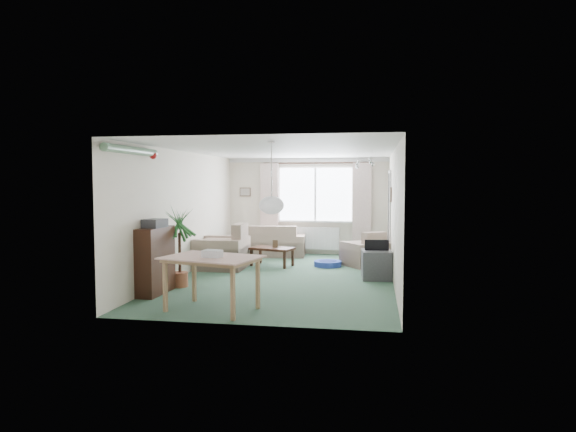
% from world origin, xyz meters
% --- Properties ---
extents(ground, '(6.50, 6.50, 0.00)m').
position_xyz_m(ground, '(0.00, 0.00, 0.00)').
color(ground, '#30503C').
extents(window, '(1.80, 0.03, 1.30)m').
position_xyz_m(window, '(0.20, 3.23, 1.50)').
color(window, white).
extents(curtain_rod, '(2.60, 0.03, 0.03)m').
position_xyz_m(curtain_rod, '(0.20, 3.15, 2.27)').
color(curtain_rod, black).
extents(curtain_left, '(0.45, 0.08, 2.00)m').
position_xyz_m(curtain_left, '(-0.95, 3.13, 1.27)').
color(curtain_left, beige).
extents(curtain_right, '(0.45, 0.08, 2.00)m').
position_xyz_m(curtain_right, '(1.35, 3.13, 1.27)').
color(curtain_right, beige).
extents(radiator, '(1.20, 0.10, 0.55)m').
position_xyz_m(radiator, '(0.20, 3.19, 0.40)').
color(radiator, white).
extents(doorway, '(0.03, 0.95, 2.00)m').
position_xyz_m(doorway, '(1.99, 2.20, 1.00)').
color(doorway, black).
extents(pendant_lamp, '(0.36, 0.36, 0.36)m').
position_xyz_m(pendant_lamp, '(0.20, -2.30, 1.48)').
color(pendant_lamp, white).
extents(tinsel_garland, '(1.60, 1.60, 0.12)m').
position_xyz_m(tinsel_garland, '(-1.92, -2.30, 2.28)').
color(tinsel_garland, '#196626').
extents(bauble_cluster_a, '(0.20, 0.20, 0.20)m').
position_xyz_m(bauble_cluster_a, '(1.30, 0.90, 2.22)').
color(bauble_cluster_a, silver).
extents(bauble_cluster_b, '(0.20, 0.20, 0.20)m').
position_xyz_m(bauble_cluster_b, '(1.60, -0.30, 2.22)').
color(bauble_cluster_b, silver).
extents(wall_picture_back, '(0.28, 0.03, 0.22)m').
position_xyz_m(wall_picture_back, '(-1.60, 3.23, 1.55)').
color(wall_picture_back, brown).
extents(wall_picture_right, '(0.03, 0.24, 0.30)m').
position_xyz_m(wall_picture_right, '(1.98, 1.20, 1.55)').
color(wall_picture_right, brown).
extents(sofa, '(1.58, 0.93, 0.76)m').
position_xyz_m(sofa, '(-0.77, 2.75, 0.38)').
color(sofa, beige).
rests_on(sofa, ground).
extents(armchair_corner, '(1.16, 1.15, 0.76)m').
position_xyz_m(armchair_corner, '(1.48, 1.62, 0.38)').
color(armchair_corner, '#BAB38D').
rests_on(armchair_corner, ground).
extents(armchair_left, '(1.01, 1.06, 0.94)m').
position_xyz_m(armchair_left, '(-1.50, 0.82, 0.47)').
color(armchair_left, beige).
rests_on(armchair_left, ground).
extents(coffee_table, '(1.00, 0.73, 0.40)m').
position_xyz_m(coffee_table, '(-0.51, 1.27, 0.20)').
color(coffee_table, black).
rests_on(coffee_table, ground).
extents(photo_frame, '(0.12, 0.04, 0.16)m').
position_xyz_m(photo_frame, '(-0.44, 1.29, 0.48)').
color(photo_frame, brown).
rests_on(photo_frame, coffee_table).
extents(bookshelf, '(0.32, 0.89, 1.08)m').
position_xyz_m(bookshelf, '(-1.84, -1.71, 0.54)').
color(bookshelf, black).
rests_on(bookshelf, ground).
extents(hifi_box, '(0.34, 0.40, 0.14)m').
position_xyz_m(hifi_box, '(-1.82, -1.76, 1.15)').
color(hifi_box, '#37373C').
rests_on(hifi_box, bookshelf).
extents(houseplant, '(0.59, 0.59, 1.37)m').
position_xyz_m(houseplant, '(-1.65, -1.14, 0.68)').
color(houseplant, '#22551D').
rests_on(houseplant, ground).
extents(dining_table, '(1.36, 1.08, 0.74)m').
position_xyz_m(dining_table, '(-0.60, -2.60, 0.37)').
color(dining_table, '#9E8D55').
rests_on(dining_table, ground).
extents(gift_box, '(0.28, 0.22, 0.12)m').
position_xyz_m(gift_box, '(-0.57, -2.65, 0.80)').
color(gift_box, white).
rests_on(gift_box, dining_table).
extents(tv_cube, '(0.58, 0.63, 0.54)m').
position_xyz_m(tv_cube, '(1.70, 0.16, 0.27)').
color(tv_cube, '#38393D').
rests_on(tv_cube, ground).
extents(pet_bed, '(0.75, 0.75, 0.12)m').
position_xyz_m(pet_bed, '(0.68, 1.42, 0.06)').
color(pet_bed, navy).
rests_on(pet_bed, ground).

